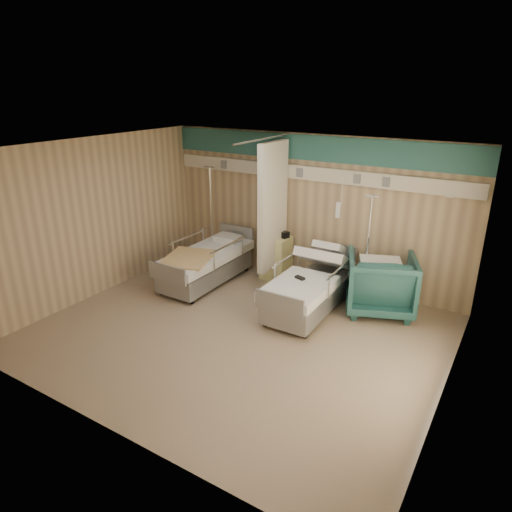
# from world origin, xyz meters

# --- Properties ---
(ground) EXTENTS (6.00, 5.00, 0.00)m
(ground) POSITION_xyz_m (0.00, 0.00, 0.00)
(ground) COLOR gray
(ground) RESTS_ON ground
(room_walls) EXTENTS (6.04, 5.04, 2.82)m
(room_walls) POSITION_xyz_m (-0.03, 0.25, 1.86)
(room_walls) COLOR tan
(room_walls) RESTS_ON ground
(bed_right) EXTENTS (1.00, 2.16, 0.63)m
(bed_right) POSITION_xyz_m (0.60, 1.30, 0.32)
(bed_right) COLOR white
(bed_right) RESTS_ON ground
(bed_left) EXTENTS (1.00, 2.16, 0.63)m
(bed_left) POSITION_xyz_m (-1.60, 1.30, 0.32)
(bed_left) COLOR white
(bed_left) RESTS_ON ground
(bedside_cabinet) EXTENTS (0.50, 0.48, 0.85)m
(bedside_cabinet) POSITION_xyz_m (-0.55, 2.20, 0.42)
(bedside_cabinet) COLOR #E0DD8C
(bedside_cabinet) RESTS_ON ground
(visitor_armchair) EXTENTS (1.42, 1.44, 1.01)m
(visitor_armchair) POSITION_xyz_m (1.62, 1.90, 0.51)
(visitor_armchair) COLOR #1F4E4E
(visitor_armchair) RESTS_ON ground
(waffle_blanket) EXTENTS (0.83, 0.79, 0.07)m
(waffle_blanket) POSITION_xyz_m (1.60, 1.87, 1.05)
(waffle_blanket) COLOR white
(waffle_blanket) RESTS_ON visitor_armchair
(iv_stand_right) EXTENTS (0.35, 0.35, 1.94)m
(iv_stand_right) POSITION_xyz_m (1.30, 2.02, 0.40)
(iv_stand_right) COLOR silver
(iv_stand_right) RESTS_ON ground
(iv_stand_left) EXTENTS (0.37, 0.37, 2.08)m
(iv_stand_left) POSITION_xyz_m (-2.08, 2.16, 0.43)
(iv_stand_left) COLOR silver
(iv_stand_left) RESTS_ON ground
(call_remote) EXTENTS (0.19, 0.13, 0.04)m
(call_remote) POSITION_xyz_m (0.51, 1.09, 0.65)
(call_remote) COLOR black
(call_remote) RESTS_ON bed_right
(tan_blanket) EXTENTS (1.07, 1.21, 0.04)m
(tan_blanket) POSITION_xyz_m (-1.63, 0.84, 0.65)
(tan_blanket) COLOR tan
(tan_blanket) RESTS_ON bed_left
(toiletry_bag) EXTENTS (0.26, 0.21, 0.12)m
(toiletry_bag) POSITION_xyz_m (-0.44, 2.27, 0.91)
(toiletry_bag) COLOR black
(toiletry_bag) RESTS_ON bedside_cabinet
(white_cup) EXTENTS (0.10, 0.10, 0.14)m
(white_cup) POSITION_xyz_m (-0.70, 2.28, 0.92)
(white_cup) COLOR white
(white_cup) RESTS_ON bedside_cabinet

